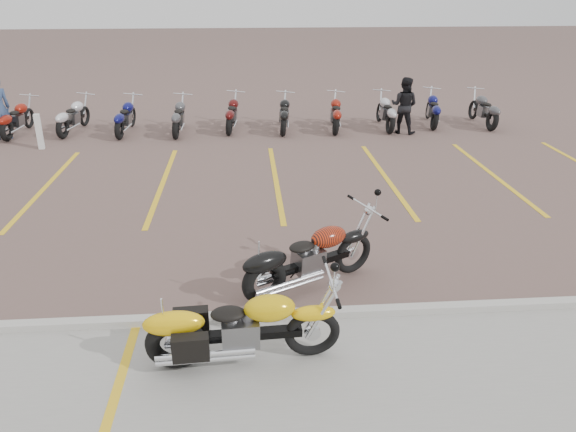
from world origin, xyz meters
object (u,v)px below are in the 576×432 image
(yellow_cruiser, at_px, (239,328))
(person_b, at_px, (404,105))
(bollard, at_px, (39,132))
(flame_cruiser, at_px, (306,260))

(yellow_cruiser, xyz_separation_m, person_b, (5.09, 11.14, 0.37))
(yellow_cruiser, height_order, bollard, bollard)
(flame_cruiser, distance_m, person_b, 10.22)
(yellow_cruiser, distance_m, bollard, 11.64)
(yellow_cruiser, xyz_separation_m, bollard, (-5.68, 10.16, 0.00))
(flame_cruiser, bearing_deg, person_b, 38.67)
(person_b, xyz_separation_m, bollard, (-10.76, -0.98, -0.37))
(yellow_cruiser, bearing_deg, person_b, 62.36)
(person_b, bearing_deg, yellow_cruiser, 95.64)
(yellow_cruiser, distance_m, flame_cruiser, 2.04)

